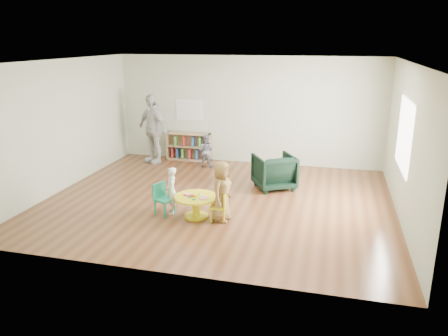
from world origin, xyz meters
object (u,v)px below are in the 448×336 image
at_px(armchair, 274,171).
at_px(toddler, 206,151).
at_px(bookshelf, 188,146).
at_px(adult_caretaker, 153,129).
at_px(child_right, 221,191).
at_px(activity_table, 196,203).
at_px(child_left, 171,191).
at_px(kid_chair_left, 163,198).
at_px(kid_chair_right, 221,206).

relative_size(armchair, toddler, 0.99).
xyz_separation_m(bookshelf, adult_caretaker, (-0.82, -0.47, 0.55)).
bearing_deg(child_right, activity_table, 92.70).
relative_size(bookshelf, child_left, 1.33).
height_order(child_right, adult_caretaker, adult_caretaker).
bearing_deg(kid_chair_left, armchair, 160.96).
height_order(bookshelf, adult_caretaker, adult_caretaker).
relative_size(child_left, child_right, 0.80).
distance_m(kid_chair_left, toddler, 3.26).
bearing_deg(child_left, child_right, 60.68).
xyz_separation_m(armchair, toddler, (-1.95, 1.25, 0.04)).
bearing_deg(toddler, kid_chair_right, 113.78).
relative_size(bookshelf, toddler, 1.41).
xyz_separation_m(bookshelf, child_right, (1.94, -3.83, 0.20)).
height_order(kid_chair_right, child_right, child_right).
distance_m(bookshelf, child_right, 4.30).
xyz_separation_m(kid_chair_left, adult_caretaker, (-1.61, 3.33, 0.59)).
bearing_deg(armchair, kid_chair_right, 41.92).
bearing_deg(kid_chair_right, bookshelf, 22.99).
bearing_deg(activity_table, kid_chair_right, -6.71).
relative_size(activity_table, adult_caretaker, 0.44).
bearing_deg(child_left, kid_chair_left, -86.80).
distance_m(bookshelf, armchair, 3.18).
bearing_deg(bookshelf, child_left, -75.96).
bearing_deg(toddler, armchair, 150.10).
distance_m(activity_table, armchair, 2.32).
height_order(kid_chair_left, toddler, toddler).
distance_m(child_right, toddler, 3.52).
relative_size(activity_table, toddler, 0.95).
xyz_separation_m(kid_chair_right, child_left, (-1.00, 0.12, 0.16)).
xyz_separation_m(kid_chair_right, bookshelf, (-1.93, 3.85, 0.08)).
bearing_deg(child_right, kid_chair_left, 95.54).
xyz_separation_m(toddler, adult_caretaker, (-1.49, 0.08, 0.49)).
xyz_separation_m(kid_chair_left, bookshelf, (-0.78, 3.80, 0.04)).
distance_m(kid_chair_right, child_right, 0.27).
relative_size(activity_table, child_left, 0.90).
bearing_deg(bookshelf, adult_caretaker, -150.34).
height_order(armchair, child_right, child_right).
height_order(kid_chair_right, child_left, child_left).
relative_size(armchair, child_left, 0.93).
xyz_separation_m(activity_table, armchair, (1.17, 1.99, 0.10)).
relative_size(kid_chair_left, armchair, 0.71).
xyz_separation_m(activity_table, toddler, (-0.78, 3.24, 0.14)).
height_order(activity_table, bookshelf, bookshelf).
xyz_separation_m(kid_chair_right, adult_caretaker, (-2.76, 3.38, 0.63)).
bearing_deg(child_left, armchair, 115.29).
bearing_deg(toddler, activity_table, 106.24).
xyz_separation_m(armchair, child_left, (-1.68, -1.93, 0.07)).
height_order(child_right, toddler, child_right).
height_order(kid_chair_left, adult_caretaker, adult_caretaker).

